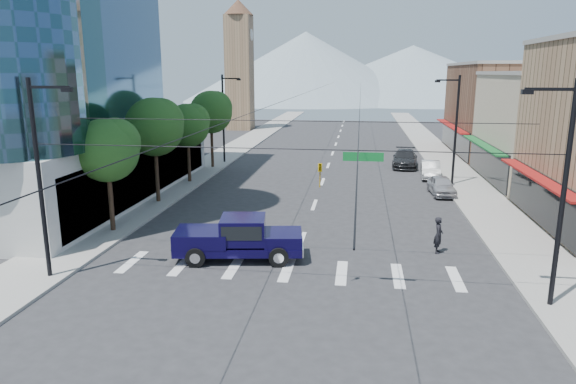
# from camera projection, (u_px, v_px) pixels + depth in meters

# --- Properties ---
(ground) EXTENTS (160.00, 160.00, 0.00)m
(ground) POSITION_uv_depth(u_px,v_px,m) (287.00, 283.00, 22.99)
(ground) COLOR #28282B
(ground) RESTS_ON ground
(sidewalk_left) EXTENTS (4.00, 120.00, 0.15)m
(sidewalk_left) POSITION_uv_depth(u_px,v_px,m) (236.00, 148.00, 63.17)
(sidewalk_left) COLOR gray
(sidewalk_left) RESTS_ON ground
(sidewalk_right) EXTENTS (4.00, 120.00, 0.15)m
(sidewalk_right) POSITION_uv_depth(u_px,v_px,m) (436.00, 152.00, 59.94)
(sidewalk_right) COLOR gray
(sidewalk_right) RESTS_ON ground
(shop_mid) EXTENTS (12.00, 14.00, 9.00)m
(shop_mid) POSITION_uv_depth(u_px,v_px,m) (566.00, 131.00, 42.43)
(shop_mid) COLOR tan
(shop_mid) RESTS_ON ground
(shop_far) EXTENTS (12.00, 18.00, 10.00)m
(shop_far) POSITION_uv_depth(u_px,v_px,m) (512.00, 111.00, 57.74)
(shop_far) COLOR brown
(shop_far) RESTS_ON ground
(clock_tower) EXTENTS (4.80, 4.80, 20.40)m
(clock_tower) POSITION_uv_depth(u_px,v_px,m) (239.00, 63.00, 82.58)
(clock_tower) COLOR #8C6B4C
(clock_tower) RESTS_ON ground
(mountain_left) EXTENTS (80.00, 80.00, 22.00)m
(mountain_left) POSITION_uv_depth(u_px,v_px,m) (306.00, 67.00, 167.17)
(mountain_left) COLOR gray
(mountain_left) RESTS_ON ground
(mountain_right) EXTENTS (90.00, 90.00, 18.00)m
(mountain_right) POSITION_uv_depth(u_px,v_px,m) (412.00, 73.00, 172.57)
(mountain_right) COLOR gray
(mountain_right) RESTS_ON ground
(tree_near) EXTENTS (3.65, 3.64, 6.71)m
(tree_near) POSITION_uv_depth(u_px,v_px,m) (110.00, 148.00, 29.23)
(tree_near) COLOR black
(tree_near) RESTS_ON ground
(tree_midnear) EXTENTS (4.09, 4.09, 7.52)m
(tree_midnear) POSITION_uv_depth(u_px,v_px,m) (156.00, 125.00, 35.84)
(tree_midnear) COLOR black
(tree_midnear) RESTS_ON ground
(tree_midfar) EXTENTS (3.65, 3.64, 6.71)m
(tree_midfar) POSITION_uv_depth(u_px,v_px,m) (189.00, 124.00, 42.73)
(tree_midfar) COLOR black
(tree_midfar) RESTS_ON ground
(tree_far) EXTENTS (4.09, 4.09, 7.52)m
(tree_far) POSITION_uv_depth(u_px,v_px,m) (212.00, 111.00, 49.34)
(tree_far) COLOR black
(tree_far) RESTS_ON ground
(signal_rig) EXTENTS (21.80, 0.20, 9.00)m
(signal_rig) POSITION_uv_depth(u_px,v_px,m) (288.00, 187.00, 20.95)
(signal_rig) COLOR black
(signal_rig) RESTS_ON ground
(lamp_pole_nw) EXTENTS (2.00, 0.25, 9.00)m
(lamp_pole_nw) POSITION_uv_depth(u_px,v_px,m) (224.00, 115.00, 52.24)
(lamp_pole_nw) COLOR black
(lamp_pole_nw) RESTS_ON ground
(lamp_pole_ne) EXTENTS (2.00, 0.25, 9.00)m
(lamp_pole_ne) POSITION_uv_depth(u_px,v_px,m) (454.00, 126.00, 41.65)
(lamp_pole_ne) COLOR black
(lamp_pole_ne) RESTS_ON ground
(pickup_truck) EXTENTS (6.71, 3.23, 2.18)m
(pickup_truck) POSITION_uv_depth(u_px,v_px,m) (238.00, 237.00, 25.70)
(pickup_truck) COLOR black
(pickup_truck) RESTS_ON ground
(pedestrian) EXTENTS (0.57, 0.77, 1.93)m
(pedestrian) POSITION_uv_depth(u_px,v_px,m) (438.00, 235.00, 26.62)
(pedestrian) COLOR black
(pedestrian) RESTS_ON ground
(parked_car_near) EXTENTS (1.95, 4.34, 1.45)m
(parked_car_near) POSITION_uv_depth(u_px,v_px,m) (441.00, 186.00, 39.36)
(parked_car_near) COLOR #ACAAAF
(parked_car_near) RESTS_ON ground
(parked_car_mid) EXTENTS (1.92, 4.66, 1.50)m
(parked_car_mid) POSITION_uv_depth(u_px,v_px,m) (430.00, 170.00, 45.69)
(parked_car_mid) COLOR #BABABA
(parked_car_mid) RESTS_ON ground
(parked_car_far) EXTENTS (2.89, 6.00, 1.69)m
(parked_car_far) POSITION_uv_depth(u_px,v_px,m) (405.00, 159.00, 51.01)
(parked_car_far) COLOR #29292B
(parked_car_far) RESTS_ON ground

